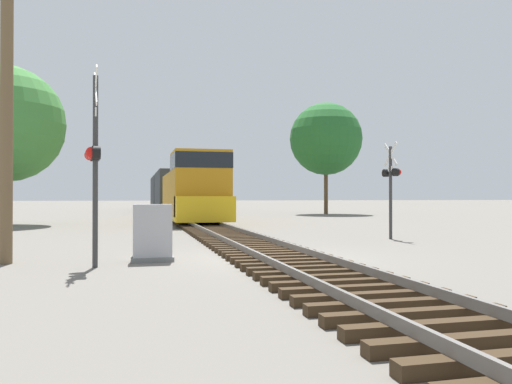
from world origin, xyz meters
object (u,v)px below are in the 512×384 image
Objects in this scene: freight_train at (173,193)px; relay_cabinet at (152,233)px; utility_pole at (7,96)px; crossing_signal_far at (391,179)px; crossing_signal_near at (94,157)px; tree_far_right at (5,124)px; tree_mid_background at (326,139)px.

freight_train is 31.67× the size of relay_cabinet.
relay_cabinet is at bearing -6.06° from utility_pole.
relay_cabinet is (-9.09, -4.52, -1.58)m from crossing_signal_far.
utility_pole is (-2.11, 1.17, 1.52)m from crossing_signal_near.
freight_train is 31.24m from crossing_signal_far.
tree_far_right is (-16.70, 13.53, 3.47)m from crossing_signal_far.
freight_train is 4.35× the size of tree_mid_background.
utility_pole is at bearing 173.94° from relay_cabinet.
tree_mid_background is at bearing -16.94° from freight_train.
tree_mid_background is (13.83, -4.21, 5.01)m from freight_train.
crossing_signal_near reaches higher than relay_cabinet.
freight_train is 15.30m from tree_mid_background.
crossing_signal_near is at bearing -119.92° from tree_mid_background.
utility_pole reaches higher than crossing_signal_near.
tree_mid_background reaches higher than utility_pole.
tree_mid_background is (7.85, 26.45, 4.73)m from crossing_signal_far.
tree_far_right reaches higher than crossing_signal_far.
utility_pole reaches higher than freight_train.
tree_far_right is at bearing 49.12° from crossing_signal_far.
freight_train is at bearing 84.95° from relay_cabinet.
crossing_signal_far is at bearing 109.74° from crossing_signal_near.
relay_cabinet is at bearing -95.05° from freight_train.
freight_train is 4.99× the size of tree_far_right.
crossing_signal_far is at bearing -39.01° from tree_far_right.
relay_cabinet is at bearing 114.58° from crossing_signal_far.
utility_pole is at bearing -76.74° from tree_far_right.
freight_train is 5.76× the size of utility_pole.
crossing_signal_near is 0.44× the size of tree_mid_background.
crossing_signal_far is at bearing 18.33° from utility_pole.
tree_mid_background is at bearing -18.40° from crossing_signal_far.
tree_far_right is 0.87× the size of tree_mid_background.
tree_far_right reaches higher than crossing_signal_near.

